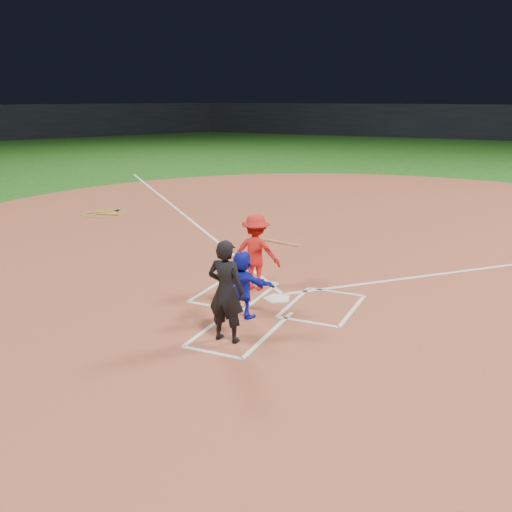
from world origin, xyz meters
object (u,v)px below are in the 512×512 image
at_px(on_deck_circle, 105,213).
at_px(catcher, 242,284).
at_px(home_plate, 277,298).
at_px(batter_at_plate, 256,252).
at_px(umpire, 226,291).

xyz_separation_m(on_deck_circle, catcher, (8.72, -6.81, 0.64)).
distance_m(on_deck_circle, catcher, 11.09).
bearing_deg(home_plate, catcher, 78.33).
xyz_separation_m(home_plate, batter_at_plate, (-0.67, 0.41, 0.81)).
bearing_deg(umpire, on_deck_circle, -41.84).
height_order(home_plate, on_deck_circle, home_plate).
height_order(on_deck_circle, batter_at_plate, batter_at_plate).
bearing_deg(batter_at_plate, umpire, -76.03).
distance_m(on_deck_circle, batter_at_plate, 9.85).
bearing_deg(on_deck_circle, catcher, -37.97).
xyz_separation_m(catcher, umpire, (0.23, -1.10, 0.25)).
distance_m(home_plate, batter_at_plate, 1.13).
distance_m(home_plate, catcher, 1.34).
xyz_separation_m(umpire, batter_at_plate, (-0.66, 2.66, -0.07)).
bearing_deg(on_deck_circle, batter_at_plate, -32.31).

